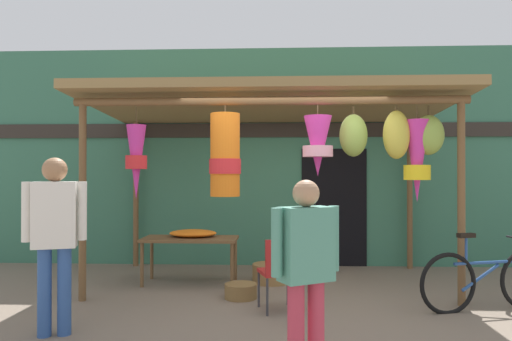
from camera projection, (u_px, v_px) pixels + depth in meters
name	position (u px, v px, depth m)	size (l,w,h in m)	color
ground_plane	(283.00, 298.00, 5.97)	(30.00, 30.00, 0.00)	#756656
shop_facade	(282.00, 157.00, 8.21)	(11.16, 0.29, 3.74)	#387056
market_stall_canopy	(279.00, 118.00, 6.57)	(5.12, 2.70, 2.71)	brown
display_table	(190.00, 243.00, 6.75)	(1.35, 0.61, 0.66)	brown
flower_heap_on_table	(194.00, 233.00, 6.82)	(0.68, 0.48, 0.11)	orange
folding_chair	(280.00, 268.00, 5.35)	(0.50, 0.50, 0.84)	#AD1E1E
wicker_basket_by_table	(241.00, 291.00, 5.95)	(0.41, 0.41, 0.18)	brown
wicker_basket_spare	(271.00, 273.00, 6.80)	(0.53, 0.53, 0.27)	olive
parked_bicycle	(488.00, 280.00, 5.42)	(1.70, 0.59, 0.92)	black
vendor_in_orange	(306.00, 263.00, 3.59)	(0.53, 0.38, 1.53)	#B23347
customer_foreground	(55.00, 230.00, 4.58)	(0.57, 0.33, 1.73)	#2D5193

